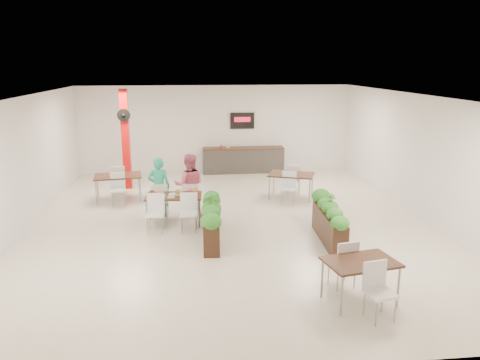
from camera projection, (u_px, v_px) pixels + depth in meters
name	position (u px, v px, depth m)	size (l,w,h in m)	color
ground	(230.00, 223.00, 11.99)	(12.00, 12.00, 0.00)	beige
room_shell	(229.00, 146.00, 11.51)	(10.10, 12.10, 3.22)	white
red_column	(126.00, 138.00, 14.93)	(0.40, 0.41, 3.20)	red
service_counter	(243.00, 159.00, 17.43)	(3.00, 0.64, 2.20)	#312E2C
main_table	(173.00, 200.00, 11.77)	(1.44, 1.68, 0.92)	black
diner_man	(159.00, 187.00, 12.32)	(0.59, 0.38, 1.61)	#29B387
diner_woman	(189.00, 185.00, 12.40)	(0.82, 0.64, 1.68)	#E2647F
planter_left	(212.00, 218.00, 10.67)	(0.50, 2.17, 1.14)	black
planter_right	(329.00, 220.00, 10.62)	(0.49, 2.15, 1.13)	black
side_table_a	(118.00, 179.00, 13.89)	(1.47, 1.66, 0.92)	black
side_table_b	(291.00, 177.00, 14.06)	(1.54, 1.66, 0.92)	black
side_table_c	(360.00, 268.00, 7.88)	(1.32, 1.67, 0.92)	black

